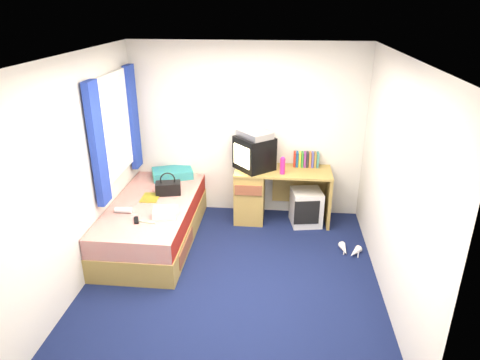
# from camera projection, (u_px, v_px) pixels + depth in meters

# --- Properties ---
(ground) EXTENTS (3.40, 3.40, 0.00)m
(ground) POSITION_uv_depth(u_px,v_px,m) (233.00, 276.00, 4.80)
(ground) COLOR #0C1438
(ground) RESTS_ON ground
(room_shell) EXTENTS (3.40, 3.40, 3.40)m
(room_shell) POSITION_uv_depth(u_px,v_px,m) (232.00, 155.00, 4.24)
(room_shell) COLOR white
(room_shell) RESTS_ON ground
(bed) EXTENTS (1.01, 2.00, 0.54)m
(bed) POSITION_uv_depth(u_px,v_px,m) (154.00, 221.00, 5.44)
(bed) COLOR #AC8F47
(bed) RESTS_ON ground
(pillow) EXTENTS (0.64, 0.52, 0.12)m
(pillow) POSITION_uv_depth(u_px,v_px,m) (172.00, 173.00, 6.06)
(pillow) COLOR #1951A6
(pillow) RESTS_ON bed
(desk) EXTENTS (1.30, 0.55, 0.75)m
(desk) POSITION_uv_depth(u_px,v_px,m) (262.00, 192.00, 5.94)
(desk) COLOR #AC8F47
(desk) RESTS_ON ground
(storage_cube) EXTENTS (0.46, 0.46, 0.49)m
(storage_cube) POSITION_uv_depth(u_px,v_px,m) (306.00, 207.00, 5.86)
(storage_cube) COLOR silver
(storage_cube) RESTS_ON ground
(crt_tv) EXTENTS (0.61, 0.61, 0.45)m
(crt_tv) POSITION_uv_depth(u_px,v_px,m) (254.00, 153.00, 5.73)
(crt_tv) COLOR black
(crt_tv) RESTS_ON desk
(vcr) EXTENTS (0.53, 0.54, 0.08)m
(vcr) POSITION_uv_depth(u_px,v_px,m) (255.00, 134.00, 5.63)
(vcr) COLOR silver
(vcr) RESTS_ON crt_tv
(book_row) EXTENTS (0.34, 0.13, 0.20)m
(book_row) POSITION_uv_depth(u_px,v_px,m) (306.00, 159.00, 5.87)
(book_row) COLOR maroon
(book_row) RESTS_ON desk
(picture_frame) EXTENTS (0.02, 0.12, 0.14)m
(picture_frame) POSITION_uv_depth(u_px,v_px,m) (318.00, 161.00, 5.89)
(picture_frame) COLOR black
(picture_frame) RESTS_ON desk
(pink_water_bottle) EXTENTS (0.07, 0.07, 0.21)m
(pink_water_bottle) POSITION_uv_depth(u_px,v_px,m) (283.00, 166.00, 5.61)
(pink_water_bottle) COLOR #F02176
(pink_water_bottle) RESTS_ON desk
(aerosol_can) EXTENTS (0.06, 0.06, 0.18)m
(aerosol_can) POSITION_uv_depth(u_px,v_px,m) (275.00, 162.00, 5.80)
(aerosol_can) COLOR silver
(aerosol_can) RESTS_ON desk
(handbag) EXTENTS (0.35, 0.25, 0.30)m
(handbag) POSITION_uv_depth(u_px,v_px,m) (168.00, 188.00, 5.53)
(handbag) COLOR black
(handbag) RESTS_ON bed
(towel) EXTENTS (0.31, 0.27, 0.09)m
(towel) POSITION_uv_depth(u_px,v_px,m) (165.00, 213.00, 4.97)
(towel) COLOR silver
(towel) RESTS_ON bed
(magazine) EXTENTS (0.22, 0.29, 0.01)m
(magazine) POSITION_uv_depth(u_px,v_px,m) (150.00, 198.00, 5.44)
(magazine) COLOR yellow
(magazine) RESTS_ON bed
(water_bottle) EXTENTS (0.20, 0.07, 0.07)m
(water_bottle) POSITION_uv_depth(u_px,v_px,m) (124.00, 210.00, 5.06)
(water_bottle) COLOR silver
(water_bottle) RESTS_ON bed
(colour_swatch_fan) EXTENTS (0.23, 0.10, 0.01)m
(colour_swatch_fan) POSITION_uv_depth(u_px,v_px,m) (148.00, 221.00, 4.85)
(colour_swatch_fan) COLOR gold
(colour_swatch_fan) RESTS_ON bed
(remote_control) EXTENTS (0.10, 0.17, 0.02)m
(remote_control) POSITION_uv_depth(u_px,v_px,m) (136.00, 220.00, 4.87)
(remote_control) COLOR black
(remote_control) RESTS_ON bed
(window_assembly) EXTENTS (0.11, 1.42, 1.40)m
(window_assembly) POSITION_uv_depth(u_px,v_px,m) (115.00, 129.00, 5.22)
(window_assembly) COLOR silver
(window_assembly) RESTS_ON room_shell
(white_heels) EXTENTS (0.28, 0.29, 0.09)m
(white_heels) POSITION_uv_depth(u_px,v_px,m) (349.00, 251.00, 5.22)
(white_heels) COLOR white
(white_heels) RESTS_ON ground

